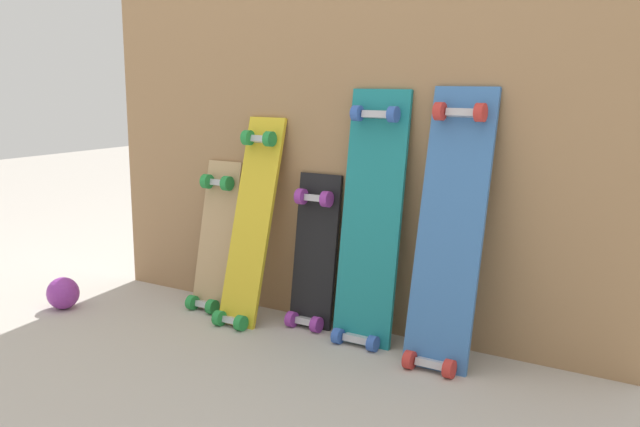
{
  "coord_description": "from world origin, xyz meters",
  "views": [
    {
      "loc": [
        1.37,
        -2.22,
        0.93
      ],
      "look_at": [
        0.0,
        -0.07,
        0.45
      ],
      "focal_mm": 40.67,
      "sensor_mm": 36.0,
      "label": 1
    }
  ],
  "objects_px": {
    "skateboard_yellow": "(250,230)",
    "skateboard_black": "(314,260)",
    "skateboard_teal": "(370,228)",
    "rubber_ball": "(63,293)",
    "skateboard_blue": "(449,238)",
    "skateboard_natural": "(215,244)"
  },
  "relations": [
    {
      "from": "skateboard_yellow",
      "to": "skateboard_blue",
      "type": "height_order",
      "value": "skateboard_blue"
    },
    {
      "from": "skateboard_natural",
      "to": "skateboard_yellow",
      "type": "relative_size",
      "value": 0.78
    },
    {
      "from": "skateboard_black",
      "to": "skateboard_blue",
      "type": "bearing_deg",
      "value": -6.27
    },
    {
      "from": "skateboard_natural",
      "to": "rubber_ball",
      "type": "bearing_deg",
      "value": -144.39
    },
    {
      "from": "skateboard_yellow",
      "to": "rubber_ball",
      "type": "distance_m",
      "value": 0.83
    },
    {
      "from": "skateboard_blue",
      "to": "rubber_ball",
      "type": "distance_m",
      "value": 1.59
    },
    {
      "from": "skateboard_black",
      "to": "rubber_ball",
      "type": "bearing_deg",
      "value": -158.08
    },
    {
      "from": "skateboard_teal",
      "to": "skateboard_black",
      "type": "bearing_deg",
      "value": 174.59
    },
    {
      "from": "skateboard_blue",
      "to": "skateboard_black",
      "type": "bearing_deg",
      "value": 173.73
    },
    {
      "from": "skateboard_natural",
      "to": "skateboard_teal",
      "type": "height_order",
      "value": "skateboard_teal"
    },
    {
      "from": "skateboard_black",
      "to": "skateboard_teal",
      "type": "bearing_deg",
      "value": -5.41
    },
    {
      "from": "skateboard_natural",
      "to": "skateboard_yellow",
      "type": "distance_m",
      "value": 0.24
    },
    {
      "from": "skateboard_yellow",
      "to": "skateboard_black",
      "type": "distance_m",
      "value": 0.27
    },
    {
      "from": "skateboard_natural",
      "to": "skateboard_yellow",
      "type": "bearing_deg",
      "value": -11.88
    },
    {
      "from": "skateboard_blue",
      "to": "rubber_ball",
      "type": "xyz_separation_m",
      "value": [
        -1.52,
        -0.33,
        -0.35
      ]
    },
    {
      "from": "skateboard_black",
      "to": "skateboard_teal",
      "type": "height_order",
      "value": "skateboard_teal"
    },
    {
      "from": "skateboard_yellow",
      "to": "skateboard_black",
      "type": "height_order",
      "value": "skateboard_yellow"
    },
    {
      "from": "skateboard_yellow",
      "to": "skateboard_black",
      "type": "xyz_separation_m",
      "value": [
        0.24,
        0.07,
        -0.1
      ]
    },
    {
      "from": "skateboard_black",
      "to": "skateboard_teal",
      "type": "distance_m",
      "value": 0.3
    },
    {
      "from": "skateboard_teal",
      "to": "skateboard_yellow",
      "type": "bearing_deg",
      "value": -174.37
    },
    {
      "from": "skateboard_yellow",
      "to": "skateboard_black",
      "type": "relative_size",
      "value": 1.32
    },
    {
      "from": "skateboard_blue",
      "to": "rubber_ball",
      "type": "height_order",
      "value": "skateboard_blue"
    }
  ]
}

